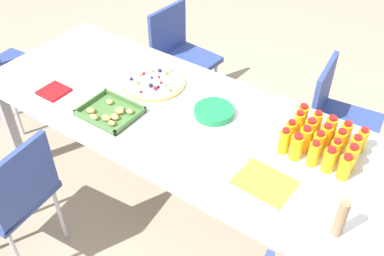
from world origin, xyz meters
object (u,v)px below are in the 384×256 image
Objects in this scene: chair_far_right at (14,192)px; juice_bottle_17 at (314,154)px; juice_bottle_1 at (345,134)px; plate_stack at (214,112)px; juice_bottle_6 at (339,141)px; juice_bottle_19 at (284,141)px; juice_bottle_0 at (361,140)px; juice_bottle_8 at (310,131)px; juice_bottle_5 at (355,148)px; juice_bottle_18 at (296,147)px; juice_bottle_10 at (351,158)px; snack_tray at (110,113)px; juice_bottle_16 at (329,160)px; napkin_stack at (54,91)px; chair_end at (0,67)px; juice_bottle_11 at (335,151)px; party_table at (194,127)px; paper_folder at (265,182)px; juice_bottle_9 at (298,124)px; juice_bottle_12 at (318,144)px; chair_near_left at (337,115)px; juice_bottle_4 at (302,117)px; juice_bottle_3 at (316,123)px; chair_near_right at (180,52)px; juice_bottle_15 at (345,167)px; cardboard_tube at (341,219)px; juice_bottle_2 at (330,128)px; juice_bottle_7 at (325,136)px; fruit_pizza at (154,83)px; juice_bottle_14 at (290,133)px; juice_bottle_13 at (305,139)px.

chair_far_right is 1.51m from juice_bottle_17.
juice_bottle_1 is 0.64× the size of plate_stack.
juice_bottle_6 is 0.94× the size of juice_bottle_19.
juice_bottle_0 is 0.25m from juice_bottle_8.
juice_bottle_5 is 1.00× the size of juice_bottle_18.
snack_tray is (1.19, 0.35, -0.05)m from juice_bottle_10.
napkin_stack is (1.53, 0.32, -0.06)m from juice_bottle_16.
juice_bottle_0 is (-2.45, -0.36, 0.29)m from chair_end.
plate_stack is (-0.46, -0.32, 0.01)m from snack_tray.
chair_far_right is at bearing 40.71° from juice_bottle_8.
juice_bottle_11 is at bearing -89.38° from juice_bottle_16.
party_table is 0.82m from juice_bottle_10.
juice_bottle_19 reaches higher than paper_folder.
juice_bottle_9 is at bearing 13.04° from juice_bottle_0.
juice_bottle_12 is at bearing -161.28° from snack_tray.
juice_bottle_4 is at bearing -12.98° from chair_near_left.
juice_bottle_3 is 0.24m from juice_bottle_17.
napkin_stack is (1.30, 0.47, -0.06)m from juice_bottle_9.
chair_near_right reaches higher than snack_tray.
cardboard_tube reaches higher than juice_bottle_15.
chair_near_right is 5.99× the size of juice_bottle_2.
juice_bottle_15 is at bearing 136.13° from juice_bottle_7.
chair_far_right is 5.80× the size of juice_bottle_5.
juice_bottle_18 is at bearing 174.53° from fruit_pizza.
chair_near_left is 6.16× the size of juice_bottle_15.
juice_bottle_12 is at bearing 46.76° from juice_bottle_6.
juice_bottle_18 is at bearing 1.86° from juice_bottle_15.
snack_tray is at bearing 17.58° from juice_bottle_11.
juice_bottle_6 is at bearing -158.75° from snack_tray.
fruit_pizza is (1.02, 0.14, -0.05)m from juice_bottle_2.
juice_bottle_9 is at bearing -52.93° from chair_far_right.
juice_bottle_0 is 0.45× the size of snack_tray.
juice_bottle_18 is 0.66× the size of plate_stack.
fruit_pizza is at bearing -0.64° from juice_bottle_14.
juice_bottle_0 is 0.11m from juice_bottle_6.
juice_bottle_9 reaches higher than juice_bottle_13.
juice_bottle_6 is 0.94× the size of juice_bottle_18.
plate_stack is (-0.64, -0.89, 0.25)m from chair_far_right.
juice_bottle_9 is 1.03× the size of juice_bottle_18.
juice_bottle_10 is at bearing 164.85° from juice_bottle_9.
juice_bottle_7 reaches higher than chair_end.
juice_bottle_4 is at bearing -44.34° from juice_bottle_8.
juice_bottle_17 is at bearing -167.94° from napkin_stack.
snack_tray is 0.92m from paper_folder.
chair_near_left is at bearing -73.61° from juice_bottle_6.
juice_bottle_18 reaches higher than juice_bottle_15.
chair_near_right is 5.80× the size of juice_bottle_13.
party_table is 0.81m from juice_bottle_15.
chair_far_right is 0.64m from snack_tray.
juice_bottle_14 reaches higher than party_table.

